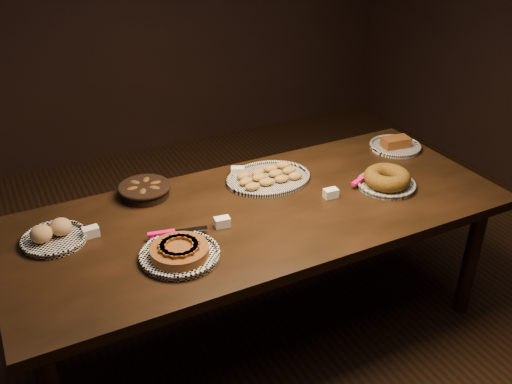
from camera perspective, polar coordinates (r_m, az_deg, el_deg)
name	(u,v)px	position (r m, az deg, el deg)	size (l,w,h in m)	color
ground	(260,327)	(3.18, 0.41, -13.39)	(5.00, 5.00, 0.00)	black
buffet_table	(261,222)	(2.77, 0.46, -3.05)	(2.40, 1.00, 0.75)	black
apple_tart_plate	(180,252)	(2.41, -7.66, -6.00)	(0.35, 0.36, 0.06)	white
madeleine_platter	(269,177)	(2.98, 1.26, 1.47)	(0.45, 0.37, 0.05)	black
bundt_cake_plate	(387,180)	(2.98, 12.93, 1.19)	(0.33, 0.32, 0.09)	black
croissant_basket	(145,189)	(2.88, -11.09, 0.28)	(0.26, 0.26, 0.07)	black
bread_roll_plate	(53,235)	(2.64, -19.65, -4.11)	(0.28, 0.28, 0.09)	white
loaf_plate	(395,145)	(3.43, 13.77, 4.57)	(0.30, 0.30, 0.07)	black
tent_cards	(260,196)	(2.80, 0.40, -0.41)	(1.62, 0.49, 0.04)	white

